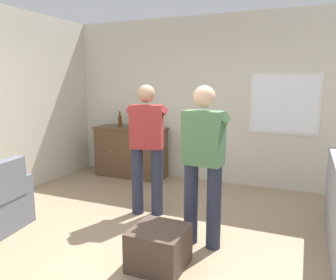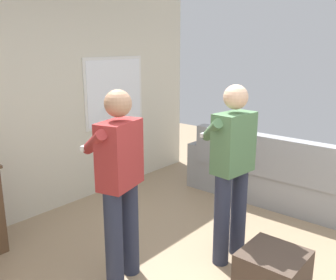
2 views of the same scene
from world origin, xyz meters
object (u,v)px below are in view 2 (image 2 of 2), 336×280
person_standing_right (232,166)px  person_standing_left (119,179)px  couch (271,177)px  ottoman (273,273)px

person_standing_right → person_standing_left: bearing=150.1°
couch → person_standing_left: bearing=173.7°
person_standing_left → person_standing_right: size_ratio=1.00×
ottoman → person_standing_right: person_standing_right is taller
person_standing_left → person_standing_right: bearing=-29.9°
person_standing_right → couch: bearing=10.0°
ottoman → person_standing_left: person_standing_left is taller
couch → person_standing_left: person_standing_left is taller
couch → ottoman: couch is taller
ottoman → person_standing_left: (-0.67, 1.09, 0.75)m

